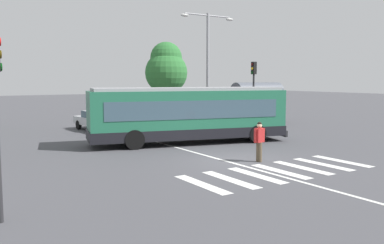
% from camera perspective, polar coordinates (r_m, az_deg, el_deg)
% --- Properties ---
extents(ground_plane, '(160.00, 160.00, 0.00)m').
position_cam_1_polar(ground_plane, '(18.00, 6.47, -5.38)').
color(ground_plane, '#47474C').
extents(city_transit_bus, '(11.22, 5.14, 3.06)m').
position_cam_1_polar(city_transit_bus, '(22.67, -0.50, 1.06)').
color(city_transit_bus, black).
rests_on(city_transit_bus, ground_plane).
extents(pedestrian_crossing_street, '(0.58, 0.30, 1.72)m').
position_cam_1_polar(pedestrian_crossing_street, '(17.80, 9.27, -2.38)').
color(pedestrian_crossing_street, brown).
rests_on(pedestrian_crossing_street, ground_plane).
extents(parked_car_silver, '(2.12, 4.61, 1.35)m').
position_cam_1_polar(parked_car_silver, '(28.97, -12.84, 0.35)').
color(parked_car_silver, black).
rests_on(parked_car_silver, ground_plane).
extents(parked_car_white, '(2.12, 4.61, 1.35)m').
position_cam_1_polar(parked_car_white, '(30.44, -8.75, 0.70)').
color(parked_car_white, black).
rests_on(parked_car_white, ground_plane).
extents(parked_car_red, '(1.92, 4.52, 1.35)m').
position_cam_1_polar(parked_car_red, '(31.05, -3.65, 0.86)').
color(parked_car_red, black).
rests_on(parked_car_red, ground_plane).
extents(traffic_light_far_corner, '(0.33, 0.32, 4.76)m').
position_cam_1_polar(traffic_light_far_corner, '(30.45, 8.50, 5.27)').
color(traffic_light_far_corner, '#28282B').
rests_on(traffic_light_far_corner, ground_plane).
extents(bus_stop_shelter, '(4.48, 1.54, 3.25)m').
position_cam_1_polar(bus_stop_shelter, '(33.69, 8.98, 4.01)').
color(bus_stop_shelter, '#28282B').
rests_on(bus_stop_shelter, ground_plane).
extents(twin_arm_street_lamp, '(4.35, 0.32, 8.02)m').
position_cam_1_polar(twin_arm_street_lamp, '(29.00, 2.19, 8.87)').
color(twin_arm_street_lamp, '#939399').
rests_on(twin_arm_street_lamp, ground_plane).
extents(background_tree_right, '(3.82, 3.82, 6.86)m').
position_cam_1_polar(background_tree_right, '(37.68, -3.58, 7.40)').
color(background_tree_right, brown).
rests_on(background_tree_right, ground_plane).
extents(crosswalk_painted_stripes, '(7.72, 2.92, 0.01)m').
position_cam_1_polar(crosswalk_painted_stripes, '(16.29, 12.08, -6.66)').
color(crosswalk_painted_stripes, silver).
rests_on(crosswalk_painted_stripes, ground_plane).
extents(lane_center_line, '(0.16, 24.00, 0.01)m').
position_cam_1_polar(lane_center_line, '(19.30, 1.63, -4.56)').
color(lane_center_line, silver).
rests_on(lane_center_line, ground_plane).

